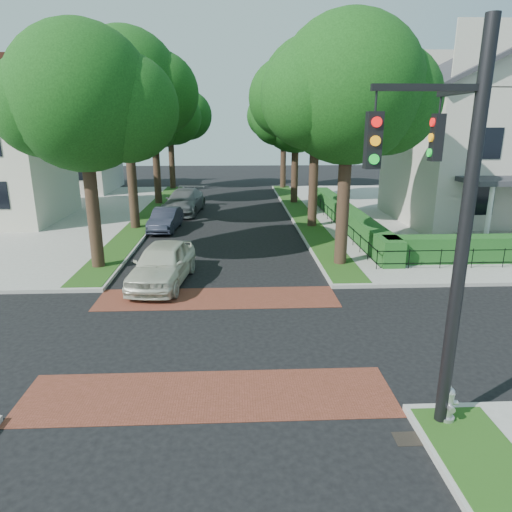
{
  "coord_description": "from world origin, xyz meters",
  "views": [
    {
      "loc": [
        0.71,
        -12.93,
        6.34
      ],
      "look_at": [
        1.45,
        3.35,
        1.6
      ],
      "focal_mm": 32.0,
      "sensor_mm": 36.0,
      "label": 1
    }
  ],
  "objects_px": {
    "parked_car_middle": "(166,219)",
    "fire_hydrant": "(448,404)",
    "parked_car_front": "(163,264)",
    "parked_car_rear": "(184,201)",
    "traffic_signal": "(452,212)"
  },
  "relations": [
    {
      "from": "parked_car_middle",
      "to": "parked_car_rear",
      "type": "xyz_separation_m",
      "value": [
        0.55,
        5.66,
        0.18
      ]
    },
    {
      "from": "parked_car_middle",
      "to": "parked_car_rear",
      "type": "bearing_deg",
      "value": 88.97
    },
    {
      "from": "parked_car_rear",
      "to": "fire_hydrant",
      "type": "xyz_separation_m",
      "value": [
        8.28,
        -25.07,
        -0.31
      ]
    },
    {
      "from": "traffic_signal",
      "to": "parked_car_rear",
      "type": "distance_m",
      "value": 26.4
    },
    {
      "from": "parked_car_rear",
      "to": "traffic_signal",
      "type": "bearing_deg",
      "value": -65.97
    },
    {
      "from": "traffic_signal",
      "to": "parked_car_middle",
      "type": "bearing_deg",
      "value": 113.83
    },
    {
      "from": "parked_car_middle",
      "to": "parked_car_front",
      "type": "bearing_deg",
      "value": -77.93
    },
    {
      "from": "traffic_signal",
      "to": "fire_hydrant",
      "type": "bearing_deg",
      "value": -29.42
    },
    {
      "from": "traffic_signal",
      "to": "parked_car_middle",
      "type": "height_order",
      "value": "traffic_signal"
    },
    {
      "from": "parked_car_middle",
      "to": "fire_hydrant",
      "type": "height_order",
      "value": "parked_car_middle"
    },
    {
      "from": "parked_car_front",
      "to": "parked_car_rear",
      "type": "relative_size",
      "value": 0.84
    },
    {
      "from": "parked_car_front",
      "to": "fire_hydrant",
      "type": "distance_m",
      "value": 12.21
    },
    {
      "from": "parked_car_middle",
      "to": "fire_hydrant",
      "type": "relative_size",
      "value": 5.01
    },
    {
      "from": "parked_car_front",
      "to": "parked_car_middle",
      "type": "relative_size",
      "value": 1.21
    },
    {
      "from": "traffic_signal",
      "to": "parked_car_front",
      "type": "distance_m",
      "value": 12.46
    }
  ]
}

